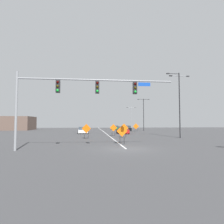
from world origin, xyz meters
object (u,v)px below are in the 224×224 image
(construction_sign_left_lane, at_px, (122,132))
(construction_sign_left_shoulder, at_px, (86,129))
(street_lamp_near_right, at_px, (144,112))
(construction_sign_right_lane, at_px, (136,127))
(street_lamp_far_right, at_px, (131,116))
(street_lamp_far_left, at_px, (180,101))
(car_black_distant, at_px, (127,128))
(car_red_passing, at_px, (123,130))
(construction_sign_median_far, at_px, (113,128))
(traffic_signal_assembly, at_px, (77,91))
(car_green_near, at_px, (115,128))
(car_white_far, at_px, (83,130))
(street_lamp_mid_left, at_px, (179,102))
(construction_sign_median_near, at_px, (124,129))

(construction_sign_left_lane, bearing_deg, construction_sign_left_shoulder, 118.96)
(street_lamp_near_right, distance_m, construction_sign_right_lane, 8.34)
(street_lamp_far_right, height_order, construction_sign_left_lane, street_lamp_far_right)
(street_lamp_far_left, height_order, car_black_distant, street_lamp_far_left)
(construction_sign_left_lane, height_order, car_black_distant, construction_sign_left_lane)
(construction_sign_right_lane, bearing_deg, car_red_passing, -125.05)
(construction_sign_left_shoulder, bearing_deg, street_lamp_near_right, 57.61)
(street_lamp_near_right, relative_size, construction_sign_median_far, 4.35)
(traffic_signal_assembly, relative_size, car_green_near, 3.22)
(construction_sign_left_shoulder, bearing_deg, car_white_far, 94.47)
(traffic_signal_assembly, height_order, construction_sign_right_lane, traffic_signal_assembly)
(car_white_far, distance_m, car_green_near, 20.37)
(construction_sign_left_lane, bearing_deg, street_lamp_mid_left, 36.04)
(street_lamp_far_right, relative_size, construction_sign_median_far, 3.87)
(construction_sign_median_far, distance_m, construction_sign_right_lane, 14.03)
(street_lamp_near_right, relative_size, car_red_passing, 2.09)
(car_white_far, relative_size, car_green_near, 1.03)
(street_lamp_mid_left, distance_m, car_black_distant, 24.74)
(traffic_signal_assembly, height_order, car_black_distant, traffic_signal_assembly)
(street_lamp_mid_left, bearing_deg, street_lamp_near_right, 86.97)
(construction_sign_left_lane, xyz_separation_m, construction_sign_median_near, (1.69, 8.50, 0.07))
(street_lamp_far_left, relative_size, car_red_passing, 2.27)
(street_lamp_far_left, bearing_deg, construction_sign_median_near, 173.35)
(construction_sign_left_shoulder, xyz_separation_m, car_green_near, (8.04, 31.31, -0.71))
(street_lamp_far_left, relative_size, street_lamp_far_right, 1.22)
(car_red_passing, xyz_separation_m, car_black_distant, (3.23, 12.88, -0.00))
(construction_sign_left_shoulder, height_order, car_black_distant, construction_sign_left_shoulder)
(street_lamp_far_left, bearing_deg, construction_sign_left_shoulder, -178.21)
(construction_sign_right_lane, xyz_separation_m, car_white_far, (-12.23, -4.03, -0.63))
(construction_sign_left_shoulder, relative_size, car_white_far, 0.49)
(street_lamp_far_right, height_order, car_red_passing, street_lamp_far_right)
(street_lamp_near_right, xyz_separation_m, construction_sign_left_shoulder, (-14.91, -23.50, -3.80))
(car_green_near, bearing_deg, street_lamp_mid_left, -79.80)
(street_lamp_near_right, bearing_deg, construction_sign_left_lane, -109.77)
(street_lamp_near_right, bearing_deg, street_lamp_mid_left, -93.03)
(street_lamp_mid_left, bearing_deg, construction_sign_median_near, 170.09)
(construction_sign_left_shoulder, distance_m, car_red_passing, 13.26)
(street_lamp_far_right, height_order, construction_sign_median_far, street_lamp_far_right)
(street_lamp_near_right, xyz_separation_m, construction_sign_median_near, (-9.31, -22.08, -3.79))
(street_lamp_far_right, bearing_deg, construction_sign_median_near, -103.64)
(car_white_far, bearing_deg, construction_sign_median_near, -60.36)
(street_lamp_far_left, relative_size, car_black_distant, 2.07)
(construction_sign_left_lane, bearing_deg, car_black_distant, 78.43)
(street_lamp_near_right, height_order, construction_sign_right_lane, street_lamp_near_right)
(construction_sign_median_near, bearing_deg, street_lamp_mid_left, -9.91)
(car_white_far, bearing_deg, construction_sign_left_shoulder, -85.53)
(traffic_signal_assembly, relative_size, construction_sign_left_shoulder, 6.38)
(construction_sign_median_near, bearing_deg, street_lamp_far_left, -6.65)
(construction_sign_median_far, bearing_deg, street_lamp_mid_left, -27.50)
(street_lamp_near_right, bearing_deg, construction_sign_left_shoulder, -122.39)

